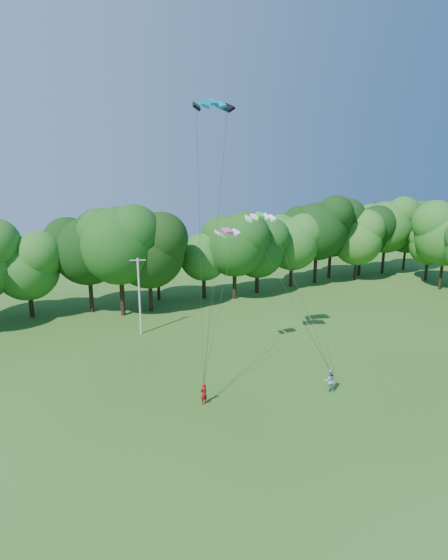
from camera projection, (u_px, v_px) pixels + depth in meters
name	position (u px, v px, depth m)	size (l,w,h in m)	color
ground	(350.00, 488.00, 23.35)	(160.00, 160.00, 0.00)	#2A5015
utility_pole	(139.00, 296.00, 44.65)	(1.54, 0.61, 8.04)	beige
kite_flyer_left	(204.00, 393.00, 31.64)	(0.61, 0.40, 1.68)	#B31718
kite_flyer_right	(329.00, 380.00, 33.48)	(0.88, 0.68, 1.81)	#88A6BC
kite_teal	(212.00, 102.00, 31.69)	(3.13, 1.76, 0.66)	#047695
kite_green	(260.00, 215.00, 37.56)	(2.77, 1.85, 0.45)	green
kite_pink	(227.00, 230.00, 35.91)	(2.05, 1.02, 0.39)	#FF468D
tree_back_center	(148.00, 242.00, 51.07)	(9.28, 9.28, 13.51)	black
tree_back_east	(358.00, 233.00, 66.70)	(8.11, 8.11, 11.80)	#302113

